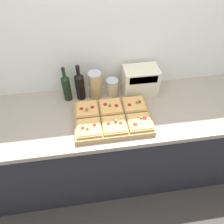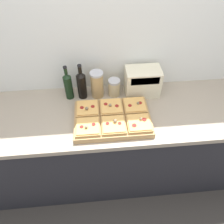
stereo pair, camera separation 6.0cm
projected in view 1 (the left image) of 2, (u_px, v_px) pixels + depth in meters
name	position (u px, v px, depth m)	size (l,w,h in m)	color
ground_plane	(122.00, 199.00, 2.13)	(12.00, 12.00, 0.00)	#3D3833
wall_back	(112.00, 47.00, 1.69)	(6.00, 0.06, 2.50)	silver
kitchen_counter	(118.00, 145.00, 2.02)	(2.63, 0.67, 0.90)	#232328
cutting_board	(113.00, 119.00, 1.61)	(0.56, 0.38, 0.04)	tan
pizza_slice_back_left	(87.00, 109.00, 1.63)	(0.17, 0.17, 0.05)	tan
pizza_slice_back_center	(111.00, 107.00, 1.65)	(0.17, 0.17, 0.05)	tan
pizza_slice_back_right	(134.00, 104.00, 1.67)	(0.17, 0.17, 0.05)	tan
pizza_slice_front_left	(89.00, 128.00, 1.51)	(0.17, 0.17, 0.05)	tan
pizza_slice_front_center	(115.00, 125.00, 1.52)	(0.17, 0.17, 0.05)	tan
pizza_slice_front_right	(140.00, 122.00, 1.54)	(0.17, 0.17, 0.05)	tan
olive_oil_bottle	(66.00, 87.00, 1.71)	(0.07, 0.07, 0.30)	black
wine_bottle	(80.00, 85.00, 1.72)	(0.07, 0.07, 0.31)	black
grain_jar_tall	(95.00, 85.00, 1.74)	(0.10, 0.10, 0.23)	tan
grain_jar_short	(112.00, 87.00, 1.78)	(0.10, 0.10, 0.15)	beige
toaster_oven	(140.00, 81.00, 1.77)	(0.30, 0.17, 0.23)	beige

